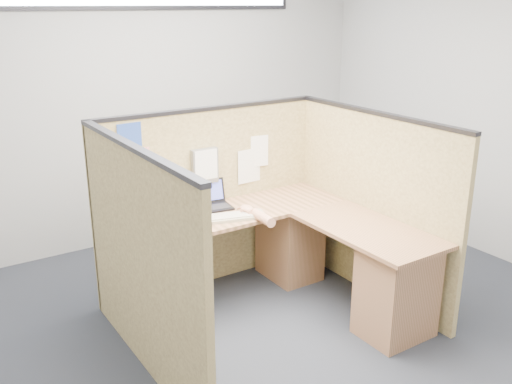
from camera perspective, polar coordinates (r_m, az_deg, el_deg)
floor at (r=4.40m, az=2.23°, el=-13.50°), size 5.00×5.00×0.00m
wall_back at (r=5.79m, az=-10.77°, el=8.89°), size 5.00×0.00×5.00m
wall_right at (r=5.66m, az=23.72°, el=7.46°), size 0.00×4.50×4.50m
cubicle_partitions at (r=4.38m, az=-0.89°, el=-2.44°), size 2.06×1.83×1.53m
l_desk at (r=4.51m, az=2.09°, el=-6.97°), size 1.95×1.75×0.73m
laptop at (r=4.69m, az=-4.59°, el=-0.88°), size 0.32×0.31×0.21m
keyboard at (r=4.43m, az=-2.20°, el=-2.47°), size 0.52×0.30×0.03m
mouse at (r=4.51m, az=-0.98°, el=-1.97°), size 0.13×0.10×0.05m
hand_forearm at (r=4.40m, az=0.15°, el=-2.30°), size 0.12×0.41×0.09m
blue_poster at (r=4.38m, az=-12.51°, el=5.08°), size 0.19×0.02×0.26m
american_flag at (r=4.41m, az=-12.11°, el=3.22°), size 0.21×0.01×0.36m
file_holder at (r=4.67m, az=-5.13°, el=2.59°), size 0.23×0.05×0.29m
paper_left at (r=4.94m, az=0.10°, el=4.09°), size 0.21×0.03×0.27m
paper_right at (r=4.93m, az=-0.70°, el=2.62°), size 0.23×0.02×0.30m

